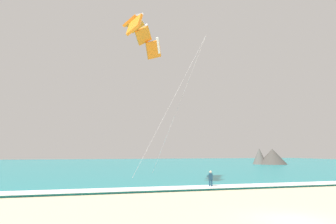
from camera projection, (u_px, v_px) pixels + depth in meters
ground_plane at (292, 220)px, 15.98m from camera, size 200.00×200.00×0.00m
sea at (119, 164)px, 85.29m from camera, size 200.00×120.00×0.20m
surf_foam at (196, 187)px, 28.99m from camera, size 200.00×2.67×0.04m
surfboard at (211, 188)px, 29.54m from camera, size 0.65×1.45×0.09m
kitesurfer at (211, 179)px, 29.68m from camera, size 0.57×0.57×1.69m
kite_primary at (141, 31)px, 32.93m from camera, size 8.47×8.40×16.30m
headland_right at (269, 157)px, 83.02m from camera, size 8.70×9.90×4.40m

